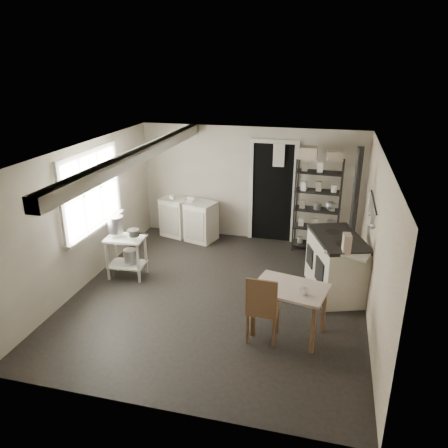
% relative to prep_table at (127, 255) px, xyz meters
% --- Properties ---
extents(floor, '(5.00, 5.00, 0.00)m').
position_rel_prep_table_xyz_m(floor, '(1.69, -0.24, -0.40)').
color(floor, black).
rests_on(floor, ground).
extents(ceiling, '(5.00, 5.00, 0.00)m').
position_rel_prep_table_xyz_m(ceiling, '(1.69, -0.24, 1.90)').
color(ceiling, silver).
rests_on(ceiling, wall_back).
extents(wall_back, '(4.50, 0.02, 2.30)m').
position_rel_prep_table_xyz_m(wall_back, '(1.69, 2.26, 0.75)').
color(wall_back, '#BDB4A1').
rests_on(wall_back, ground).
extents(wall_front, '(4.50, 0.02, 2.30)m').
position_rel_prep_table_xyz_m(wall_front, '(1.69, -2.74, 0.75)').
color(wall_front, '#BDB4A1').
rests_on(wall_front, ground).
extents(wall_left, '(0.02, 5.00, 2.30)m').
position_rel_prep_table_xyz_m(wall_left, '(-0.56, -0.24, 0.75)').
color(wall_left, '#BDB4A1').
rests_on(wall_left, ground).
extents(wall_right, '(0.02, 5.00, 2.30)m').
position_rel_prep_table_xyz_m(wall_right, '(3.94, -0.24, 0.75)').
color(wall_right, '#BDB4A1').
rests_on(wall_right, ground).
extents(window, '(0.12, 1.76, 1.28)m').
position_rel_prep_table_xyz_m(window, '(-0.53, -0.04, 1.10)').
color(window, beige).
rests_on(window, wall_left).
extents(doorway, '(0.96, 0.10, 2.08)m').
position_rel_prep_table_xyz_m(doorway, '(2.14, 2.23, 0.60)').
color(doorway, beige).
rests_on(doorway, ground).
extents(ceiling_beam, '(0.18, 5.00, 0.18)m').
position_rel_prep_table_xyz_m(ceiling_beam, '(0.49, -0.24, 1.80)').
color(ceiling_beam, beige).
rests_on(ceiling_beam, ceiling).
extents(wallpaper_panel, '(0.01, 5.00, 2.30)m').
position_rel_prep_table_xyz_m(wallpaper_panel, '(3.93, -0.24, 0.75)').
color(wallpaper_panel, beige).
rests_on(wallpaper_panel, wall_right).
extents(utensil_rail, '(0.06, 1.20, 0.44)m').
position_rel_prep_table_xyz_m(utensil_rail, '(3.88, 0.36, 1.15)').
color(utensil_rail, '#A9A9AB').
rests_on(utensil_rail, wall_right).
extents(prep_table, '(0.66, 0.49, 0.72)m').
position_rel_prep_table_xyz_m(prep_table, '(0.00, 0.00, 0.00)').
color(prep_table, beige).
rests_on(prep_table, ground).
extents(stockpot, '(0.33, 0.33, 0.28)m').
position_rel_prep_table_xyz_m(stockpot, '(-0.16, 0.01, 0.54)').
color(stockpot, '#A9A9AB').
rests_on(stockpot, prep_table).
extents(saucepan, '(0.25, 0.25, 0.11)m').
position_rel_prep_table_xyz_m(saucepan, '(0.19, -0.06, 0.45)').
color(saucepan, '#A9A9AB').
rests_on(saucepan, prep_table).
extents(bucket, '(0.27, 0.27, 0.24)m').
position_rel_prep_table_xyz_m(bucket, '(0.06, 0.00, -0.02)').
color(bucket, '#A9A9AB').
rests_on(bucket, prep_table).
extents(base_cabinets, '(1.33, 0.84, 0.81)m').
position_rel_prep_table_xyz_m(base_cabinets, '(0.46, 1.94, 0.06)').
color(base_cabinets, silver).
rests_on(base_cabinets, ground).
extents(mixing_bowl, '(0.30, 0.30, 0.07)m').
position_rel_prep_table_xyz_m(mixing_bowl, '(0.51, 1.89, 0.56)').
color(mixing_bowl, white).
rests_on(mixing_bowl, base_cabinets).
extents(counter_cup, '(0.12, 0.12, 0.10)m').
position_rel_prep_table_xyz_m(counter_cup, '(0.13, 1.89, 0.57)').
color(counter_cup, white).
rests_on(counter_cup, base_cabinets).
extents(shelf_rack, '(0.88, 0.38, 1.81)m').
position_rel_prep_table_xyz_m(shelf_rack, '(3.05, 1.90, 0.55)').
color(shelf_rack, black).
rests_on(shelf_rack, ground).
extents(shelf_jar, '(0.11, 0.11, 0.21)m').
position_rel_prep_table_xyz_m(shelf_jar, '(2.78, 1.85, 0.98)').
color(shelf_jar, white).
rests_on(shelf_jar, shelf_rack).
extents(storage_box_a, '(0.32, 0.29, 0.22)m').
position_rel_prep_table_xyz_m(storage_box_a, '(2.82, 1.89, 1.61)').
color(storage_box_a, beige).
rests_on(storage_box_a, shelf_rack).
extents(storage_box_b, '(0.28, 0.27, 0.16)m').
position_rel_prep_table_xyz_m(storage_box_b, '(3.28, 1.86, 1.59)').
color(storage_box_b, beige).
rests_on(storage_box_b, shelf_rack).
extents(stove, '(1.03, 1.36, 0.95)m').
position_rel_prep_table_xyz_m(stove, '(3.45, 0.33, 0.04)').
color(stove, silver).
rests_on(stove, ground).
extents(stovepipe, '(0.16, 0.16, 1.51)m').
position_rel_prep_table_xyz_m(stovepipe, '(3.66, 0.77, 1.19)').
color(stovepipe, black).
rests_on(stovepipe, stove).
extents(side_ledge, '(0.68, 0.49, 0.94)m').
position_rel_prep_table_xyz_m(side_ledge, '(3.59, -0.16, 0.03)').
color(side_ledge, beige).
rests_on(side_ledge, ground).
extents(oats_box, '(0.13, 0.19, 0.27)m').
position_rel_prep_table_xyz_m(oats_box, '(3.55, -0.19, 0.61)').
color(oats_box, beige).
rests_on(oats_box, side_ledge).
extents(work_table, '(1.06, 0.85, 0.72)m').
position_rel_prep_table_xyz_m(work_table, '(2.86, -1.01, -0.02)').
color(work_table, beige).
rests_on(work_table, ground).
extents(table_cup, '(0.13, 0.13, 0.10)m').
position_rel_prep_table_xyz_m(table_cup, '(3.04, -1.17, 0.41)').
color(table_cup, white).
rests_on(table_cup, work_table).
extents(chair, '(0.41, 0.43, 0.97)m').
position_rel_prep_table_xyz_m(chair, '(2.55, -1.19, 0.08)').
color(chair, brown).
rests_on(chair, ground).
extents(flour_sack, '(0.48, 0.44, 0.49)m').
position_rel_prep_table_xyz_m(flour_sack, '(3.21, 1.86, -0.16)').
color(flour_sack, beige).
rests_on(flour_sack, ground).
extents(floor_crock, '(0.15, 0.15, 0.16)m').
position_rel_prep_table_xyz_m(floor_crock, '(3.34, -0.22, -0.33)').
color(floor_crock, white).
rests_on(floor_crock, ground).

